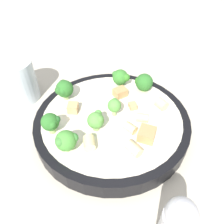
% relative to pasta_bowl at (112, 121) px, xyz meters
% --- Properties ---
extents(ground_plane, '(2.00, 2.00, 0.00)m').
position_rel_pasta_bowl_xyz_m(ground_plane, '(0.00, 0.00, -0.02)').
color(ground_plane, '#BCB29E').
extents(pasta_bowl, '(0.28, 0.28, 0.03)m').
position_rel_pasta_bowl_xyz_m(pasta_bowl, '(0.00, 0.00, 0.00)').
color(pasta_bowl, black).
rests_on(pasta_bowl, ground_plane).
extents(broccoli_floret_0, '(0.03, 0.03, 0.03)m').
position_rel_pasta_bowl_xyz_m(broccoli_floret_0, '(-0.01, 0.04, 0.03)').
color(broccoli_floret_0, '#84AD60').
rests_on(broccoli_floret_0, pasta_bowl).
extents(broccoli_floret_1, '(0.03, 0.03, 0.04)m').
position_rel_pasta_bowl_xyz_m(broccoli_floret_1, '(0.03, 0.10, 0.03)').
color(broccoli_floret_1, '#93B766').
rests_on(broccoli_floret_1, pasta_bowl).
extents(broccoli_floret_2, '(0.04, 0.03, 0.04)m').
position_rel_pasta_bowl_xyz_m(broccoli_floret_2, '(0.06, -0.07, 0.03)').
color(broccoli_floret_2, '#9EC175').
rests_on(broccoli_floret_2, pasta_bowl).
extents(broccoli_floret_3, '(0.04, 0.04, 0.04)m').
position_rel_pasta_bowl_xyz_m(broccoli_floret_3, '(0.10, 0.04, 0.04)').
color(broccoli_floret_3, '#9EC175').
rests_on(broccoli_floret_3, pasta_bowl).
extents(broccoli_floret_4, '(0.02, 0.02, 0.03)m').
position_rel_pasta_bowl_xyz_m(broccoli_floret_4, '(0.00, -0.01, 0.03)').
color(broccoli_floret_4, '#9EC175').
rests_on(broccoli_floret_4, pasta_bowl).
extents(broccoli_floret_5, '(0.03, 0.03, 0.04)m').
position_rel_pasta_bowl_xyz_m(broccoli_floret_5, '(-0.01, 0.10, 0.03)').
color(broccoli_floret_5, '#93B766').
rests_on(broccoli_floret_5, pasta_bowl).
extents(broccoli_floret_6, '(0.03, 0.03, 0.04)m').
position_rel_pasta_bowl_xyz_m(broccoli_floret_6, '(0.02, -0.10, 0.03)').
color(broccoli_floret_6, '#9EC175').
rests_on(broccoli_floret_6, pasta_bowl).
extents(rigatoni_0, '(0.02, 0.02, 0.02)m').
position_rel_pasta_bowl_xyz_m(rigatoni_0, '(-0.04, -0.08, 0.02)').
color(rigatoni_0, beige).
rests_on(rigatoni_0, pasta_bowl).
extents(rigatoni_1, '(0.03, 0.02, 0.02)m').
position_rel_pasta_bowl_xyz_m(rigatoni_1, '(-0.08, 0.03, 0.02)').
color(rigatoni_1, beige).
rests_on(rigatoni_1, pasta_bowl).
extents(rigatoni_2, '(0.03, 0.03, 0.02)m').
position_rel_pasta_bowl_xyz_m(rigatoni_2, '(-0.03, 0.07, 0.02)').
color(rigatoni_2, beige).
rests_on(rigatoni_2, pasta_bowl).
extents(rigatoni_3, '(0.02, 0.02, 0.01)m').
position_rel_pasta_bowl_xyz_m(rigatoni_3, '(-0.05, -0.00, 0.02)').
color(rigatoni_3, beige).
rests_on(rigatoni_3, pasta_bowl).
extents(rigatoni_4, '(0.03, 0.02, 0.02)m').
position_rel_pasta_bowl_xyz_m(rigatoni_4, '(-0.04, -0.03, 0.02)').
color(rigatoni_4, beige).
rests_on(rigatoni_4, pasta_bowl).
extents(chicken_chunk_0, '(0.03, 0.03, 0.02)m').
position_rel_pasta_bowl_xyz_m(chicken_chunk_0, '(0.06, 0.05, 0.02)').
color(chicken_chunk_0, tan).
rests_on(chicken_chunk_0, pasta_bowl).
extents(chicken_chunk_1, '(0.04, 0.04, 0.02)m').
position_rel_pasta_bowl_xyz_m(chicken_chunk_1, '(-0.07, -0.01, 0.02)').
color(chicken_chunk_1, tan).
rests_on(chicken_chunk_1, pasta_bowl).
extents(chicken_chunk_2, '(0.02, 0.03, 0.02)m').
position_rel_pasta_bowl_xyz_m(chicken_chunk_2, '(0.03, -0.05, 0.02)').
color(chicken_chunk_2, tan).
rests_on(chicken_chunk_2, pasta_bowl).
extents(chicken_chunk_3, '(0.02, 0.02, 0.01)m').
position_rel_pasta_bowl_xyz_m(chicken_chunk_3, '(-0.01, -0.04, 0.02)').
color(chicken_chunk_3, tan).
rests_on(chicken_chunk_3, pasta_bowl).
extents(drinking_glass, '(0.08, 0.08, 0.09)m').
position_rel_pasta_bowl_xyz_m(drinking_glass, '(0.20, 0.09, 0.02)').
color(drinking_glass, silver).
rests_on(drinking_glass, ground_plane).
extents(pepper_shaker, '(0.04, 0.04, 0.09)m').
position_rel_pasta_bowl_xyz_m(pepper_shaker, '(-0.19, 0.07, 0.03)').
color(pepper_shaker, '#B2B2B7').
rests_on(pepper_shaker, ground_plane).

